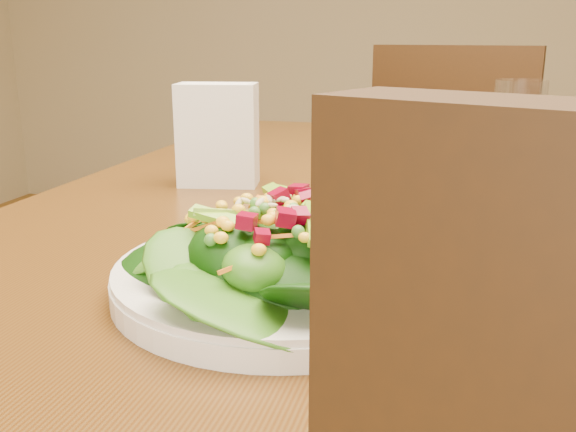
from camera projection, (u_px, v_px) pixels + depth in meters
The scene contains 7 objects.
dining_table at pixel (376, 259), 0.92m from camera, with size 0.90×1.40×0.75m.
chair_far at pixel (456, 208), 1.78m from camera, with size 0.52×0.52×0.94m.
salad_plate at pixel (293, 258), 0.54m from camera, with size 0.29×0.28×0.08m.
bread_plate at pixel (404, 150), 1.03m from camera, with size 0.16×0.16×0.08m.
tomato_bowl at pixel (548, 168), 0.95m from camera, with size 0.14×0.14×0.05m.
drinking_glass at pixel (517, 131), 1.04m from camera, with size 0.08×0.08×0.14m.
napkin_holder at pixel (218, 132), 0.92m from camera, with size 0.12×0.08×0.15m.
Camera 1 is at (0.10, -0.88, 0.96)m, focal length 40.00 mm.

